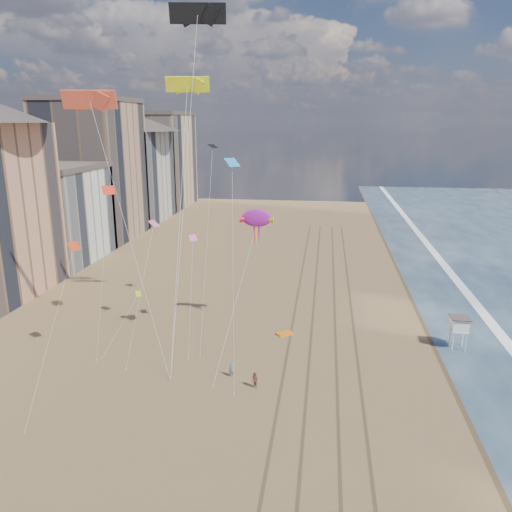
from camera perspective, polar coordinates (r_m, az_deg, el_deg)
The scene contains 12 objects.
ground at distance 36.71m, azimuth 2.70°, elevation -25.92°, with size 260.00×260.00×0.00m, color brown.
wet_sand at distance 73.69m, azimuth 20.71°, elevation -5.02°, with size 260.00×260.00×0.00m, color #42301E.
foam at distance 74.75m, azimuth 23.85°, elevation -5.07°, with size 260.00×260.00×0.00m, color white.
tracks at distance 62.45m, azimuth 7.68°, elevation -7.75°, with size 7.68×120.00×0.01m.
buildings at distance 105.40m, azimuth -19.37°, elevation 8.49°, with size 34.72×131.35×29.00m.
lifeguard_stand at distance 58.91m, azimuth 22.22°, elevation -7.25°, with size 2.04×2.04×3.68m.
grounded_kite at distance 59.21m, azimuth 3.29°, elevation -8.84°, with size 1.90×1.21×0.22m, color orange.
show_kite at distance 56.67m, azimuth 0.07°, elevation 4.32°, with size 3.92×7.45×19.02m.
kite_flyer_a at distance 49.83m, azimuth -2.81°, elevation -12.86°, with size 0.55×0.36×1.50m, color slate.
kite_flyer_b at distance 47.83m, azimuth -0.16°, elevation -14.03°, with size 0.79×0.62×1.63m, color brown.
parafoils at distance 55.55m, azimuth -10.94°, elevation 20.96°, with size 15.49×9.03×10.35m.
small_kites at distance 54.30m, azimuth -11.40°, elevation 5.65°, with size 16.80×16.31×17.80m.
Camera 1 is at (2.32, -27.63, 24.05)m, focal length 35.00 mm.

